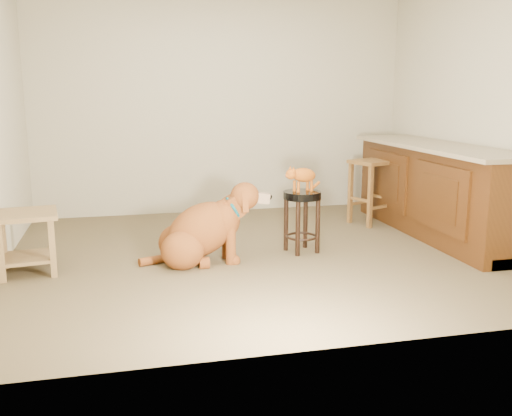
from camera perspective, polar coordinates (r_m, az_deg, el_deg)
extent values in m
cube|color=brown|center=(5.26, 0.59, -4.62)|extent=(4.50, 4.00, 0.01)
cube|color=#BCB598|center=(7.01, -3.37, 10.21)|extent=(4.50, 0.04, 2.60)
cube|color=#BCB598|center=(3.15, 9.49, 8.34)|extent=(4.50, 0.04, 2.60)
cube|color=#BCB598|center=(6.00, 22.24, 9.14)|extent=(0.04, 4.00, 2.60)
cube|color=#47250C|center=(6.17, 17.76, 1.55)|extent=(0.60, 2.50, 0.90)
cube|color=gray|center=(6.10, 17.79, 5.89)|extent=(0.70, 2.56, 0.04)
cube|color=black|center=(6.27, 17.85, -2.04)|extent=(0.52, 2.50, 0.10)
cube|color=#47250C|center=(5.54, 17.93, 0.96)|extent=(0.02, 0.90, 0.62)
cube|color=#47250C|center=(6.49, 12.94, 2.73)|extent=(0.02, 0.90, 0.62)
cube|color=#3A1E0A|center=(5.54, 17.82, 0.96)|extent=(0.02, 0.60, 0.40)
cube|color=#3A1E0A|center=(6.49, 12.85, 2.73)|extent=(0.02, 0.60, 0.40)
cylinder|color=black|center=(5.44, 4.96, -1.39)|extent=(0.04, 0.04, 0.50)
cylinder|color=black|center=(5.33, 3.02, -1.62)|extent=(0.04, 0.04, 0.50)
cylinder|color=black|center=(5.26, 6.18, -1.85)|extent=(0.04, 0.04, 0.50)
cylinder|color=black|center=(5.15, 4.20, -2.11)|extent=(0.04, 0.04, 0.50)
torus|color=black|center=(5.32, 4.57, -2.85)|extent=(0.36, 0.36, 0.02)
cylinder|color=black|center=(5.24, 4.64, 1.30)|extent=(0.35, 0.35, 0.07)
cube|color=brown|center=(6.73, 11.35, 1.72)|extent=(0.06, 0.06, 0.68)
cube|color=brown|center=(6.52, 9.42, 1.47)|extent=(0.06, 0.06, 0.68)
cube|color=brown|center=(6.52, 13.28, 1.32)|extent=(0.06, 0.06, 0.68)
cube|color=brown|center=(6.30, 11.35, 1.05)|extent=(0.06, 0.06, 0.68)
cube|color=brown|center=(6.46, 11.48, 4.53)|extent=(0.50, 0.50, 0.04)
cube|color=olive|center=(5.21, -19.79, -2.79)|extent=(0.05, 0.05, 0.47)
cube|color=olive|center=(5.22, -23.94, -3.09)|extent=(0.05, 0.05, 0.47)
cube|color=olive|center=(4.84, -19.68, -3.85)|extent=(0.05, 0.05, 0.47)
cube|color=olive|center=(4.85, -24.15, -4.16)|extent=(0.05, 0.05, 0.47)
cube|color=olive|center=(4.97, -22.11, -0.61)|extent=(0.55, 0.55, 0.04)
cube|color=olive|center=(5.05, -21.80, -4.60)|extent=(0.47, 0.47, 0.03)
ellipsoid|color=brown|center=(5.09, -7.67, -3.43)|extent=(0.37, 0.30, 0.34)
ellipsoid|color=brown|center=(4.83, -7.36, -4.25)|extent=(0.37, 0.30, 0.34)
cylinder|color=brown|center=(5.16, -5.69, -4.50)|extent=(0.08, 0.11, 0.10)
cylinder|color=brown|center=(4.87, -5.20, -5.51)|extent=(0.08, 0.11, 0.10)
ellipsoid|color=brown|center=(4.95, -5.51, -2.20)|extent=(0.76, 0.40, 0.68)
ellipsoid|color=brown|center=(4.96, -3.25, -1.15)|extent=(0.28, 0.32, 0.35)
cylinder|color=brown|center=(5.10, -2.94, -2.85)|extent=(0.09, 0.09, 0.40)
cylinder|color=brown|center=(4.92, -2.55, -3.38)|extent=(0.09, 0.09, 0.40)
sphere|color=brown|center=(5.15, -2.58, -4.69)|extent=(0.10, 0.10, 0.10)
sphere|color=brown|center=(4.97, -2.18, -5.29)|extent=(0.10, 0.10, 0.10)
cylinder|color=brown|center=(4.95, -2.31, 0.08)|extent=(0.25, 0.18, 0.25)
ellipsoid|color=brown|center=(4.95, -1.12, 1.21)|extent=(0.25, 0.23, 0.24)
cube|color=#95775D|center=(4.99, 0.41, 1.03)|extent=(0.17, 0.09, 0.11)
sphere|color=black|center=(5.00, 1.28, 1.13)|extent=(0.06, 0.06, 0.06)
cube|color=brown|center=(5.06, -1.61, 1.07)|extent=(0.05, 0.06, 0.18)
cube|color=brown|center=(4.85, -1.10, 0.60)|extent=(0.05, 0.06, 0.18)
torus|color=#0A4954|center=(4.95, -2.31, -0.04)|extent=(0.14, 0.23, 0.21)
cylinder|color=#D8BF4C|center=(4.98, -1.71, -0.83)|extent=(0.01, 0.05, 0.05)
cylinder|color=brown|center=(5.03, -9.92, -5.12)|extent=(0.32, 0.18, 0.07)
ellipsoid|color=#A14B10|center=(5.21, 4.80, 3.30)|extent=(0.28, 0.18, 0.16)
cylinder|color=#A14B10|center=(5.22, 3.87, 2.21)|extent=(0.03, 0.03, 0.10)
sphere|color=#A14B10|center=(5.22, 3.86, 1.79)|extent=(0.03, 0.03, 0.03)
cylinder|color=#A14B10|center=(5.16, 4.26, 2.10)|extent=(0.03, 0.03, 0.10)
sphere|color=#A14B10|center=(5.17, 4.25, 1.67)|extent=(0.03, 0.03, 0.03)
cylinder|color=#A14B10|center=(5.29, 5.17, 2.32)|extent=(0.03, 0.03, 0.10)
sphere|color=#A14B10|center=(5.30, 5.16, 1.90)|extent=(0.03, 0.03, 0.03)
cylinder|color=#A14B10|center=(5.23, 5.57, 2.21)|extent=(0.03, 0.03, 0.10)
sphere|color=#A14B10|center=(5.24, 5.56, 1.79)|extent=(0.03, 0.03, 0.03)
sphere|color=#A14B10|center=(5.14, 3.52, 3.39)|extent=(0.09, 0.09, 0.09)
sphere|color=#A14B10|center=(5.12, 3.13, 3.26)|extent=(0.04, 0.04, 0.04)
sphere|color=brown|center=(5.11, 2.99, 3.25)|extent=(0.01, 0.01, 0.01)
cone|color=#A14B10|center=(5.16, 3.45, 3.99)|extent=(0.05, 0.05, 0.05)
cone|color=#C66B60|center=(5.16, 3.43, 3.96)|extent=(0.03, 0.03, 0.03)
cone|color=#A14B10|center=(5.11, 3.78, 3.92)|extent=(0.05, 0.05, 0.05)
cone|color=#C66B60|center=(5.11, 3.76, 3.88)|extent=(0.03, 0.03, 0.03)
cylinder|color=#A14B10|center=(5.33, 5.77, 2.08)|extent=(0.17, 0.14, 0.09)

